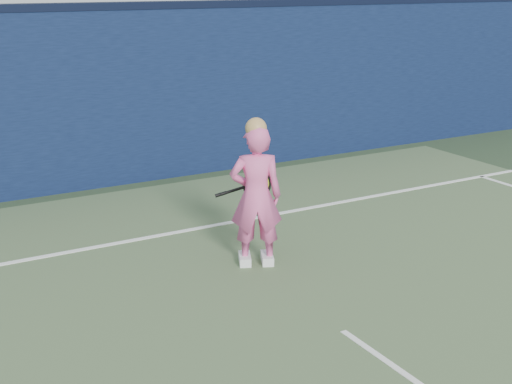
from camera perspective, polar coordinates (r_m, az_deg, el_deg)
backstop_wall at (r=10.63m, az=-10.72°, el=7.40°), size 24.00×0.40×2.50m
wall_cap at (r=10.50m, az=-11.11°, el=14.41°), size 24.00×0.42×0.10m
player at (r=7.40m, az=-0.00°, el=-0.27°), size 0.65×0.55×1.58m
racket at (r=7.83m, az=-0.15°, el=0.56°), size 0.60×0.28×0.34m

